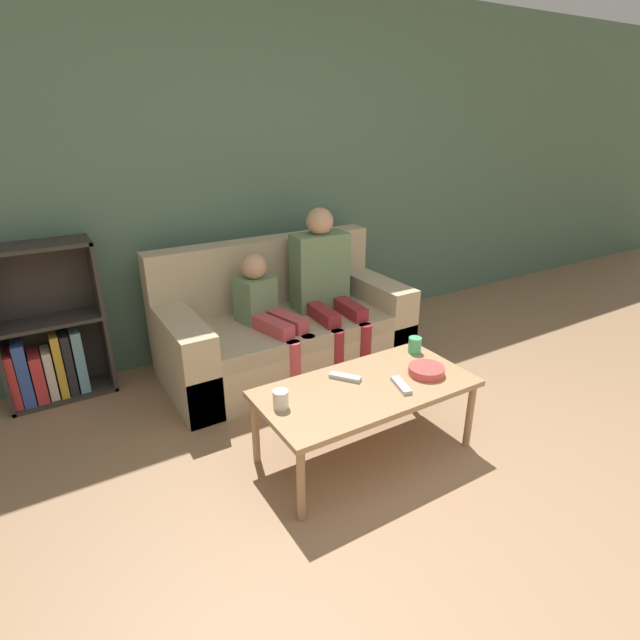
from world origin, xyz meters
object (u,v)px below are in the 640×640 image
coffee_table (366,392)px  person_adult (324,278)px  cup_far (415,345)px  person_child (269,312)px  tv_remote_0 (401,385)px  couch (284,328)px  snack_bowl (426,370)px  cup_near (281,399)px  tv_remote_1 (345,377)px  bookshelf (48,341)px

coffee_table → person_adult: 1.18m
coffee_table → cup_far: 0.51m
person_child → tv_remote_0: (0.21, -1.13, -0.07)m
couch → snack_bowl: couch is taller
cup_near → tv_remote_1: 0.43m
cup_far → tv_remote_0: bearing=-140.2°
coffee_table → tv_remote_1: size_ratio=6.91×
cup_near → tv_remote_1: bearing=9.6°
couch → cup_near: couch is taller
cup_near → snack_bowl: size_ratio=0.47×
snack_bowl → cup_near: bearing=172.1°
couch → cup_near: size_ratio=18.94×
cup_far → person_child: bearing=122.3°
coffee_table → tv_remote_0: 0.19m
snack_bowl → person_adult: bearing=87.1°
coffee_table → person_child: size_ratio=1.30×
tv_remote_0 → snack_bowl: (0.21, 0.04, 0.01)m
tv_remote_1 → person_child: bearing=53.9°
coffee_table → cup_far: cup_far is taller
cup_far → cup_near: bearing=-172.5°
cup_far → tv_remote_1: cup_far is taller
coffee_table → person_child: person_child is taller
coffee_table → cup_far: size_ratio=12.16×
bookshelf → cup_near: bearing=-59.3°
person_child → snack_bowl: 1.17m
tv_remote_0 → person_child: bearing=116.2°
person_child → tv_remote_0: bearing=-93.2°
couch → bookshelf: bearing=165.2°
person_child → cup_far: (0.54, -0.85, -0.03)m
cup_near → tv_remote_1: cup_near is taller
cup_far → snack_bowl: bearing=-117.7°
bookshelf → cup_near: (0.89, -1.50, 0.07)m
tv_remote_0 → tv_remote_1: size_ratio=1.07×
person_adult → cup_near: 1.37m
coffee_table → tv_remote_1: bearing=114.5°
couch → tv_remote_1: size_ratio=10.46×
bookshelf → tv_remote_1: (1.31, -1.43, 0.04)m
person_child → snack_bowl: person_child is taller
couch → tv_remote_0: couch is taller
coffee_table → tv_remote_0: tv_remote_0 is taller
cup_near → tv_remote_1: (0.42, 0.07, -0.03)m
cup_near → person_child: bearing=67.2°
bookshelf → cup_far: (1.84, -1.38, 0.07)m
tv_remote_0 → tv_remote_1: (-0.20, 0.22, 0.00)m
couch → tv_remote_0: 1.27m
coffee_table → tv_remote_1: 0.14m
couch → snack_bowl: bearing=-79.2°
bookshelf → snack_bowl: bookshelf is taller
cup_near → tv_remote_0: (0.62, -0.15, -0.03)m
bookshelf → cup_far: size_ratio=10.86×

